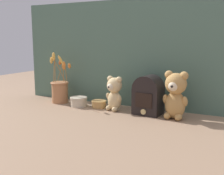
% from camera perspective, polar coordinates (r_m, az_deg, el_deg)
% --- Properties ---
extents(ground_plane, '(4.00, 4.00, 0.00)m').
position_cam_1_polar(ground_plane, '(1.77, -0.29, -4.67)').
color(ground_plane, '#8E7056').
extents(backdrop_wall, '(1.52, 0.02, 0.69)m').
position_cam_1_polar(backdrop_wall, '(1.86, 2.06, 6.87)').
color(backdrop_wall, '#4C6B5B').
rests_on(backdrop_wall, ground).
extents(teddy_bear_large, '(0.15, 0.14, 0.27)m').
position_cam_1_polar(teddy_bear_large, '(1.60, 12.78, -1.31)').
color(teddy_bear_large, tan).
rests_on(teddy_bear_large, ground).
extents(teddy_bear_medium, '(0.12, 0.11, 0.22)m').
position_cam_1_polar(teddy_bear_medium, '(1.75, 0.44, -1.05)').
color(teddy_bear_medium, '#DBBC84').
rests_on(teddy_bear_medium, ground).
extents(flower_vase, '(0.16, 0.17, 0.35)m').
position_cam_1_polar(flower_vase, '(2.00, -10.55, -0.37)').
color(flower_vase, '#AD7047').
rests_on(flower_vase, ground).
extents(vintage_radio, '(0.17, 0.14, 0.23)m').
position_cam_1_polar(vintage_radio, '(1.67, 7.36, -1.52)').
color(vintage_radio, black).
rests_on(vintage_radio, ground).
extents(decorative_tin_tall, '(0.11, 0.11, 0.06)m').
position_cam_1_polar(decorative_tin_tall, '(1.88, -6.75, -2.85)').
color(decorative_tin_tall, beige).
rests_on(decorative_tin_tall, ground).
extents(decorative_tin_short, '(0.10, 0.10, 0.05)m').
position_cam_1_polar(decorative_tin_short, '(1.83, -2.66, -3.37)').
color(decorative_tin_short, tan).
rests_on(decorative_tin_short, ground).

